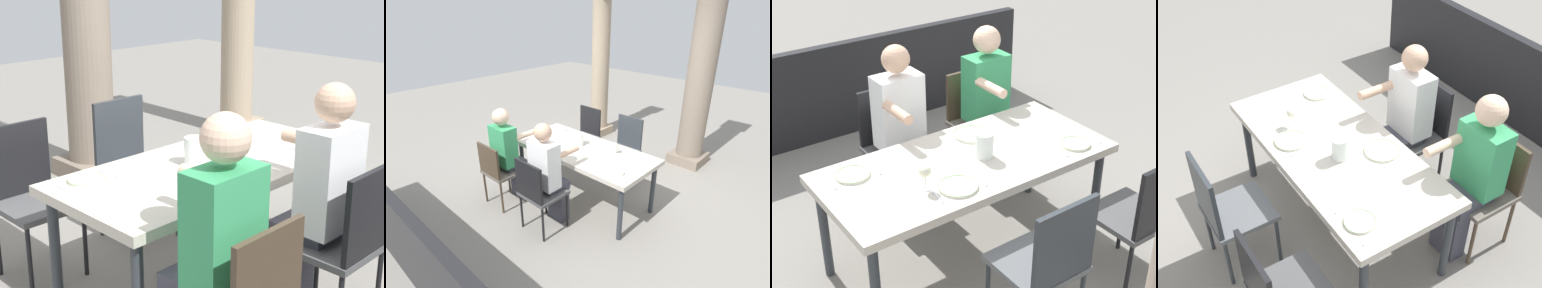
% 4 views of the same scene
% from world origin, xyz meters
% --- Properties ---
extents(ground_plane, '(16.00, 16.00, 0.00)m').
position_xyz_m(ground_plane, '(0.00, 0.00, 0.00)').
color(ground_plane, gray).
extents(dining_table, '(1.89, 0.86, 0.75)m').
position_xyz_m(dining_table, '(0.00, 0.00, 0.69)').
color(dining_table, beige).
rests_on(dining_table, ground).
extents(chair_west_north, '(0.44, 0.44, 0.94)m').
position_xyz_m(chair_west_north, '(-0.71, 0.85, 0.54)').
color(chair_west_north, '#4F4F50').
rests_on(chair_west_north, ground).
extents(chair_west_south, '(0.44, 0.44, 0.89)m').
position_xyz_m(chair_west_south, '(-0.71, -0.84, 0.53)').
color(chair_west_south, '#6A6158').
rests_on(chair_west_south, ground).
extents(chair_mid_north, '(0.44, 0.44, 0.96)m').
position_xyz_m(chair_mid_north, '(0.07, 0.85, 0.55)').
color(chair_mid_north, '#5B5E61').
rests_on(chair_mid_north, ground).
extents(chair_mid_south, '(0.44, 0.44, 0.93)m').
position_xyz_m(chair_mid_south, '(0.07, -0.85, 0.54)').
color(chair_mid_south, '#4F4F50').
rests_on(chair_mid_south, ground).
extents(diner_woman_green, '(0.35, 0.49, 1.32)m').
position_xyz_m(diner_woman_green, '(0.08, -0.67, 0.70)').
color(diner_woman_green, '#3F3F4C').
rests_on(diner_woman_green, ground).
extents(diner_man_white, '(0.35, 0.50, 1.31)m').
position_xyz_m(diner_man_white, '(-0.71, -0.67, 0.71)').
color(diner_man_white, '#3F3F4C').
rests_on(diner_man_white, ground).
extents(patio_railing, '(4.29, 0.10, 0.90)m').
position_xyz_m(patio_railing, '(0.00, -2.17, 0.45)').
color(patio_railing, black).
rests_on(patio_railing, ground).
extents(plate_0, '(0.20, 0.20, 0.02)m').
position_xyz_m(plate_0, '(-0.70, 0.27, 0.76)').
color(plate_0, white).
rests_on(plate_0, dining_table).
extents(fork_0, '(0.03, 0.17, 0.01)m').
position_xyz_m(fork_0, '(-0.85, 0.27, 0.75)').
color(fork_0, silver).
rests_on(fork_0, dining_table).
extents(spoon_0, '(0.02, 0.17, 0.01)m').
position_xyz_m(spoon_0, '(-0.55, 0.27, 0.75)').
color(spoon_0, silver).
rests_on(spoon_0, dining_table).
extents(plate_1, '(0.26, 0.26, 0.02)m').
position_xyz_m(plate_1, '(-0.22, -0.24, 0.76)').
color(plate_1, white).
rests_on(plate_1, dining_table).
extents(fork_1, '(0.02, 0.17, 0.01)m').
position_xyz_m(fork_1, '(-0.37, -0.24, 0.75)').
color(fork_1, silver).
rests_on(fork_1, dining_table).
extents(spoon_1, '(0.04, 0.17, 0.01)m').
position_xyz_m(spoon_1, '(-0.07, -0.24, 0.75)').
color(spoon_1, silver).
rests_on(spoon_1, dining_table).
extents(plate_2, '(0.24, 0.24, 0.02)m').
position_xyz_m(plate_2, '(0.24, 0.24, 0.76)').
color(plate_2, white).
rests_on(plate_2, dining_table).
extents(wine_glass_2, '(0.07, 0.07, 0.16)m').
position_xyz_m(wine_glass_2, '(0.40, 0.14, 0.87)').
color(wine_glass_2, white).
rests_on(wine_glass_2, dining_table).
extents(fork_2, '(0.02, 0.17, 0.01)m').
position_xyz_m(fork_2, '(0.09, 0.24, 0.75)').
color(fork_2, silver).
rests_on(fork_2, dining_table).
extents(spoon_2, '(0.04, 0.17, 0.01)m').
position_xyz_m(spoon_2, '(0.39, 0.24, 0.75)').
color(spoon_2, silver).
rests_on(spoon_2, dining_table).
extents(plate_3, '(0.22, 0.22, 0.02)m').
position_xyz_m(plate_3, '(0.68, -0.23, 0.76)').
color(plate_3, white).
rests_on(plate_3, dining_table).
extents(fork_3, '(0.02, 0.17, 0.01)m').
position_xyz_m(fork_3, '(0.53, -0.23, 0.75)').
color(fork_3, silver).
rests_on(fork_3, dining_table).
extents(spoon_3, '(0.02, 0.17, 0.01)m').
position_xyz_m(spoon_3, '(0.83, -0.23, 0.75)').
color(spoon_3, silver).
rests_on(spoon_3, dining_table).
extents(water_pitcher, '(0.12, 0.12, 0.17)m').
position_xyz_m(water_pitcher, '(-0.11, 0.04, 0.83)').
color(water_pitcher, white).
rests_on(water_pitcher, dining_table).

